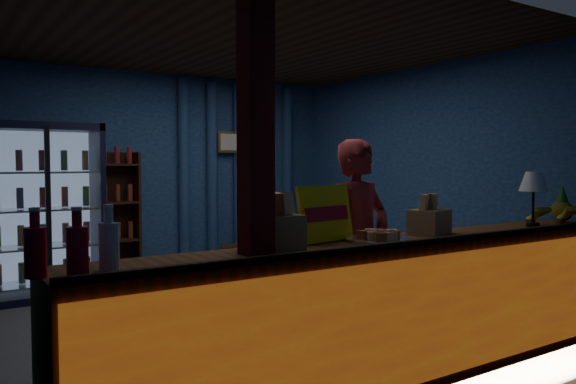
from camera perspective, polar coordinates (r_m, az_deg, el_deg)
name	(u,v)px	position (r m, az deg, el deg)	size (l,w,h in m)	color
ground	(252,315)	(5.56, -3.63, -12.39)	(4.60, 4.60, 0.00)	#515154
room_walls	(252,153)	(5.36, -3.69, 4.00)	(4.60, 4.60, 4.60)	navy
counter	(391,310)	(3.94, 10.46, -11.71)	(4.40, 0.57, 0.99)	brown
support_post	(256,193)	(3.19, -3.29, -0.14)	(0.16, 0.16, 2.60)	maroon
beverage_cooler	(42,212)	(6.69, -23.71, -1.89)	(1.20, 0.62, 1.90)	black
bottle_shelf	(117,219)	(7.03, -17.02, -2.68)	(0.50, 0.28, 1.60)	#381E12
curtain_folds	(239,175)	(7.72, -5.04, 1.69)	(1.74, 0.14, 2.50)	navy
framed_picture	(230,142)	(7.61, -5.90, 5.06)	(0.36, 0.04, 0.28)	gold
shopkeeper	(359,245)	(4.46, 7.27, -5.34)	(0.61, 0.40, 1.66)	maroon
green_chair	(305,253)	(7.32, 1.71, -6.18)	(0.66, 0.68, 0.62)	#4F9E58
side_table	(242,263)	(7.07, -4.73, -7.17)	(0.60, 0.53, 0.54)	#381E12
yellow_sign	(325,213)	(3.73, 3.83, -2.19)	(0.48, 0.17, 0.37)	yellow
soda_bottles	(75,247)	(2.82, -20.85, -5.26)	(0.43, 0.18, 0.32)	#B70C1F
snack_box_left	(272,230)	(3.38, -1.63, -3.84)	(0.33, 0.28, 0.35)	tan
snack_box_centre	(429,220)	(4.28, 14.17, -2.74)	(0.33, 0.29, 0.29)	tan
pastry_tray	(380,238)	(3.77, 9.33, -4.65)	(0.47, 0.47, 0.08)	silver
banana_bunches	(551,214)	(5.25, 25.14, -2.02)	(0.54, 0.31, 0.18)	yellow
table_lamp	(534,184)	(4.98, 23.68, 0.77)	(0.23, 0.23, 0.45)	black
pineapple	(562,207)	(5.47, 26.07, -1.42)	(0.18, 0.18, 0.32)	olive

